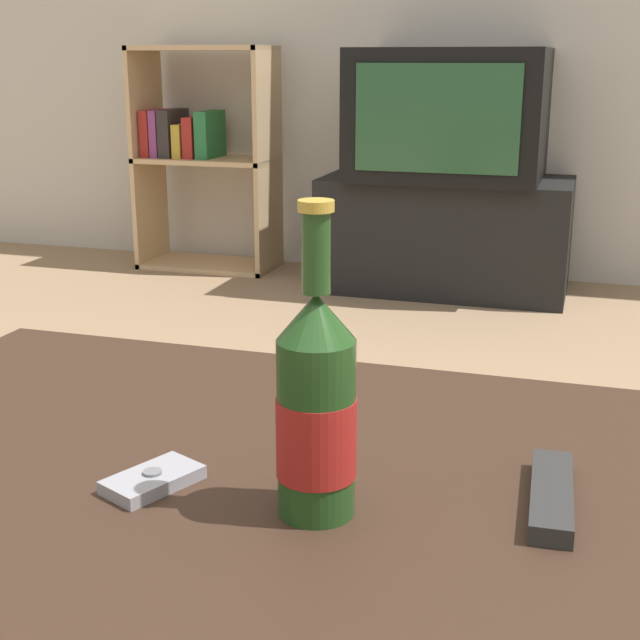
{
  "coord_description": "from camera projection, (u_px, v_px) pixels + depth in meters",
  "views": [
    {
      "loc": [
        0.33,
        -0.72,
        0.89
      ],
      "look_at": [
        0.01,
        0.31,
        0.57
      ],
      "focal_mm": 50.0,
      "sensor_mm": 36.0,
      "label": 1
    }
  ],
  "objects": [
    {
      "name": "coffee_table",
      "position": [
        222.0,
        558.0,
        0.89
      ],
      "size": [
        1.09,
        0.9,
        0.47
      ],
      "color": "#332116",
      "rests_on": "ground_plane"
    },
    {
      "name": "tv_stand",
      "position": [
        445.0,
        234.0,
        3.5
      ],
      "size": [
        0.95,
        0.47,
        0.44
      ],
      "color": "black",
      "rests_on": "ground_plane"
    },
    {
      "name": "television",
      "position": [
        450.0,
        114.0,
        3.36
      ],
      "size": [
        0.71,
        0.58,
        0.48
      ],
      "color": "black",
      "rests_on": "tv_stand"
    },
    {
      "name": "bookshelf",
      "position": [
        199.0,
        152.0,
        3.81
      ],
      "size": [
        0.58,
        0.3,
        0.94
      ],
      "color": "tan",
      "rests_on": "ground_plane"
    },
    {
      "name": "beer_bottle",
      "position": [
        316.0,
        409.0,
        0.83
      ],
      "size": [
        0.08,
        0.08,
        0.3
      ],
      "color": "#1E4219",
      "rests_on": "coffee_table"
    },
    {
      "name": "cell_phone",
      "position": [
        153.0,
        480.0,
        0.91
      ],
      "size": [
        0.09,
        0.11,
        0.02
      ],
      "rotation": [
        0.0,
        0.0,
        -0.42
      ],
      "color": "gray",
      "rests_on": "coffee_table"
    },
    {
      "name": "remote_control",
      "position": [
        551.0,
        495.0,
        0.87
      ],
      "size": [
        0.05,
        0.17,
        0.02
      ],
      "rotation": [
        0.0,
        0.0,
        0.05
      ],
      "color": "#282828",
      "rests_on": "coffee_table"
    }
  ]
}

